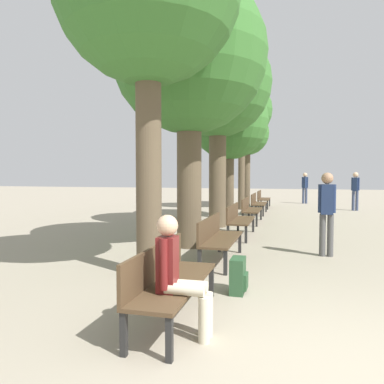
{
  "coord_description": "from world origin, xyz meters",
  "views": [
    {
      "loc": [
        -0.47,
        -3.22,
        1.66
      ],
      "look_at": [
        -3.04,
        6.54,
        1.17
      ],
      "focal_mm": 35.0,
      "sensor_mm": 36.0,
      "label": 1
    }
  ],
  "objects": [
    {
      "name": "ground_plane",
      "position": [
        0.0,
        0.0,
        0.0
      ],
      "size": [
        80.0,
        80.0,
        0.0
      ],
      "primitive_type": "plane",
      "color": "gray"
    },
    {
      "name": "bench_row_0",
      "position": [
        -1.8,
        0.75,
        0.5
      ],
      "size": [
        0.53,
        1.9,
        0.84
      ],
      "color": "#4C3823",
      "rests_on": "ground_plane"
    },
    {
      "name": "bench_row_1",
      "position": [
        -1.8,
        3.69,
        0.5
      ],
      "size": [
        0.53,
        1.9,
        0.84
      ],
      "color": "#4C3823",
      "rests_on": "ground_plane"
    },
    {
      "name": "bench_row_2",
      "position": [
        -1.8,
        6.63,
        0.5
      ],
      "size": [
        0.53,
        1.9,
        0.84
      ],
      "color": "#4C3823",
      "rests_on": "ground_plane"
    },
    {
      "name": "bench_row_3",
      "position": [
        -1.8,
        9.56,
        0.5
      ],
      "size": [
        0.53,
        1.9,
        0.84
      ],
      "color": "#4C3823",
      "rests_on": "ground_plane"
    },
    {
      "name": "bench_row_4",
      "position": [
        -1.8,
        12.5,
        0.5
      ],
      "size": [
        0.53,
        1.9,
        0.84
      ],
      "color": "#4C3823",
      "rests_on": "ground_plane"
    },
    {
      "name": "bench_row_5",
      "position": [
        -1.8,
        15.44,
        0.5
      ],
      "size": [
        0.53,
        1.9,
        0.84
      ],
      "color": "#4C3823",
      "rests_on": "ground_plane"
    },
    {
      "name": "tree_row_1",
      "position": [
        -2.68,
        4.94,
        4.24
      ],
      "size": [
        3.48,
        3.48,
        6.04
      ],
      "color": "brown",
      "rests_on": "ground_plane"
    },
    {
      "name": "tree_row_2",
      "position": [
        -2.68,
        8.34,
        4.4
      ],
      "size": [
        3.33,
        3.33,
        6.14
      ],
      "color": "brown",
      "rests_on": "ground_plane"
    },
    {
      "name": "tree_row_3",
      "position": [
        -2.68,
        10.64,
        3.6
      ],
      "size": [
        2.88,
        2.88,
        5.08
      ],
      "color": "brown",
      "rests_on": "ground_plane"
    },
    {
      "name": "tree_row_4",
      "position": [
        -2.68,
        14.32,
        4.57
      ],
      "size": [
        2.8,
        2.8,
        6.02
      ],
      "color": "brown",
      "rests_on": "ground_plane"
    },
    {
      "name": "tree_row_5",
      "position": [
        -2.68,
        16.52,
        3.72
      ],
      "size": [
        2.28,
        2.28,
        4.93
      ],
      "color": "brown",
      "rests_on": "ground_plane"
    },
    {
      "name": "person_seated",
      "position": [
        -1.56,
        0.37,
        0.67
      ],
      "size": [
        0.57,
        0.32,
        1.24
      ],
      "color": "beige",
      "rests_on": "ground_plane"
    },
    {
      "name": "backpack",
      "position": [
        -1.16,
        1.92,
        0.24
      ],
      "size": [
        0.23,
        0.37,
        0.49
      ],
      "color": "#284C2D",
      "rests_on": "ground_plane"
    },
    {
      "name": "pedestrian_near",
      "position": [
        0.25,
        4.7,
        0.97
      ],
      "size": [
        0.34,
        0.23,
        1.69
      ],
      "color": "#4C4C4C",
      "rests_on": "ground_plane"
    },
    {
      "name": "pedestrian_mid",
      "position": [
        0.33,
        18.77,
        1.0
      ],
      "size": [
        0.35,
        0.31,
        1.74
      ],
      "color": "#384260",
      "rests_on": "ground_plane"
    },
    {
      "name": "pedestrian_far",
      "position": [
        2.4,
        15.08,
        1.0
      ],
      "size": [
        0.35,
        0.3,
        1.75
      ],
      "color": "#384260",
      "rests_on": "ground_plane"
    }
  ]
}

